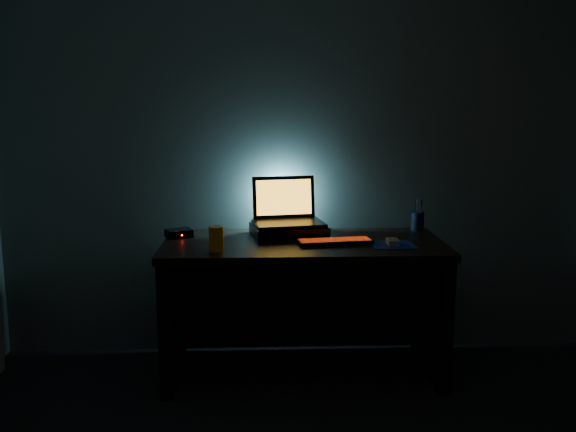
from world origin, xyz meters
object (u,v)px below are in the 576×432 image
at_px(mouse, 393,242).
at_px(juice_glass, 216,239).
at_px(router, 179,233).
at_px(pen_cup, 418,222).
at_px(keyboard, 335,242).
at_px(laptop, 287,213).

height_order(mouse, juice_glass, juice_glass).
distance_m(mouse, router, 1.17).
distance_m(mouse, pen_cup, 0.44).
relative_size(keyboard, router, 2.44).
xyz_separation_m(keyboard, router, (-0.84, 0.20, 0.01)).
height_order(laptop, mouse, laptop).
distance_m(keyboard, mouse, 0.30).
bearing_deg(pen_cup, laptop, -175.81).
bearing_deg(laptop, router, 177.13).
bearing_deg(router, mouse, -36.66).
bearing_deg(router, keyboard, -37.76).
bearing_deg(laptop, juice_glass, -141.93).
bearing_deg(pen_cup, router, -174.39).
bearing_deg(pen_cup, keyboard, -147.49).
distance_m(juice_glass, router, 0.41).
relative_size(mouse, juice_glass, 0.76).
bearing_deg(mouse, router, 168.07).
bearing_deg(keyboard, pen_cup, 24.10).
bearing_deg(mouse, juice_glass, -173.99).
relative_size(laptop, pen_cup, 4.00).
relative_size(juice_glass, router, 0.75).
relative_size(laptop, router, 2.51).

